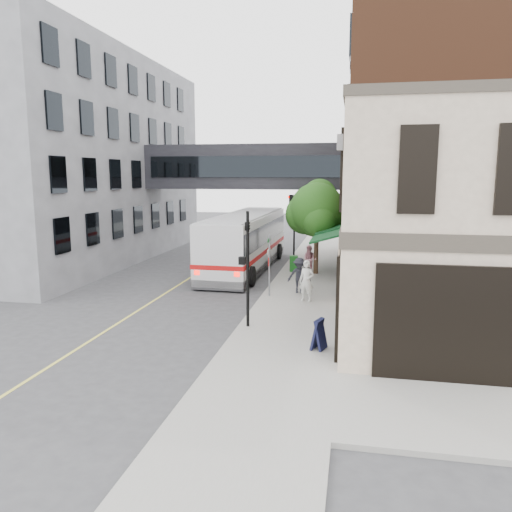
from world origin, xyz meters
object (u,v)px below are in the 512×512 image
at_px(pedestrian_b, 310,260).
at_px(pedestrian_a, 306,281).
at_px(pedestrian_c, 299,275).
at_px(sandwich_board, 319,334).
at_px(bus, 246,239).
at_px(newspaper_box, 294,264).

bearing_deg(pedestrian_b, pedestrian_a, -80.00).
distance_m(pedestrian_c, sandwich_board, 8.12).
xyz_separation_m(bus, sandwich_board, (5.65, -14.22, -1.27)).
relative_size(pedestrian_b, newspaper_box, 1.74).
bearing_deg(pedestrian_c, pedestrian_a, -81.72).
relative_size(bus, sandwich_board, 12.30).
relative_size(pedestrian_a, pedestrian_b, 1.14).
distance_m(bus, pedestrian_a, 9.13).
distance_m(pedestrian_b, pedestrian_c, 4.99).
xyz_separation_m(pedestrian_a, newspaper_box, (-1.44, 7.05, -0.48)).
bearing_deg(newspaper_box, bus, 156.46).
height_order(bus, pedestrian_c, bus).
relative_size(pedestrian_c, sandwich_board, 1.69).
height_order(pedestrian_a, pedestrian_c, pedestrian_a).
xyz_separation_m(bus, pedestrian_c, (4.10, -6.26, -0.91)).
bearing_deg(sandwich_board, bus, 130.81).
relative_size(pedestrian_b, sandwich_board, 1.61).
distance_m(pedestrian_c, newspaper_box, 5.56).
bearing_deg(bus, pedestrian_b, -16.99).
bearing_deg(pedestrian_c, pedestrian_b, 79.37).
bearing_deg(pedestrian_a, newspaper_box, 116.72).
bearing_deg(newspaper_box, pedestrian_c, -89.79).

